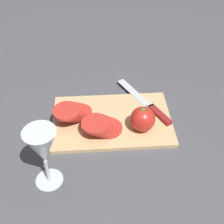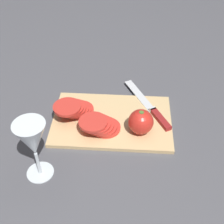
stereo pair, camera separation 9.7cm
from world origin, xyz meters
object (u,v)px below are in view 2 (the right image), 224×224
at_px(knife, 155,113).
at_px(tomato_slice_stack_far, 74,109).
at_px(tomato_slice_stack_near, 100,125).
at_px(wine_glass, 33,141).
at_px(whole_tomato, 141,122).

bearing_deg(knife, tomato_slice_stack_far, 66.52).
height_order(tomato_slice_stack_near, tomato_slice_stack_far, tomato_slice_stack_far).
bearing_deg(wine_glass, whole_tomato, 31.40).
height_order(wine_glass, tomato_slice_stack_far, wine_glass).
distance_m(whole_tomato, knife, 0.10).
xyz_separation_m(whole_tomato, tomato_slice_stack_near, (-0.12, -0.00, -0.02)).
distance_m(wine_glass, tomato_slice_stack_near, 0.24).
height_order(whole_tomato, knife, whole_tomato).
bearing_deg(whole_tomato, tomato_slice_stack_near, -177.97).
distance_m(wine_glass, tomato_slice_stack_far, 0.25).
bearing_deg(tomato_slice_stack_near, knife, 26.68).
xyz_separation_m(whole_tomato, knife, (0.05, 0.08, -0.03)).
bearing_deg(tomato_slice_stack_near, wine_glass, -132.72).
height_order(wine_glass, whole_tomato, wine_glass).
bearing_deg(knife, tomato_slice_stack_near, 88.61).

